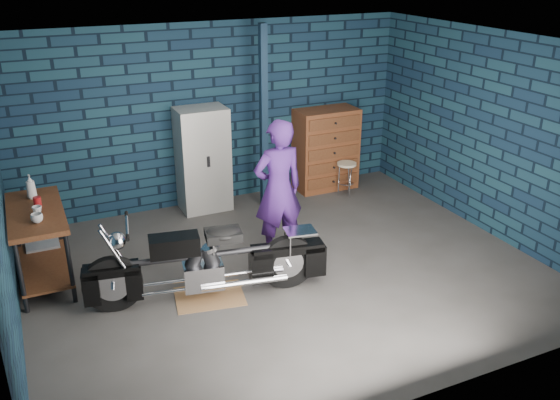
{
  "coord_description": "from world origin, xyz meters",
  "views": [
    {
      "loc": [
        -2.7,
        -5.72,
        3.62
      ],
      "look_at": [
        0.05,
        0.3,
        0.81
      ],
      "focal_mm": 38.0,
      "sensor_mm": 36.0,
      "label": 1
    }
  ],
  "objects_px": {
    "workbench": "(41,246)",
    "person": "(278,189)",
    "storage_bin": "(44,253)",
    "locker": "(203,160)",
    "shop_stool": "(346,179)",
    "motorcycle": "(208,257)",
    "tool_chest": "(326,149)"
  },
  "relations": [
    {
      "from": "workbench",
      "to": "person",
      "type": "height_order",
      "value": "person"
    },
    {
      "from": "workbench",
      "to": "storage_bin",
      "type": "height_order",
      "value": "workbench"
    },
    {
      "from": "storage_bin",
      "to": "locker",
      "type": "height_order",
      "value": "locker"
    },
    {
      "from": "workbench",
      "to": "shop_stool",
      "type": "relative_size",
      "value": 2.55
    },
    {
      "from": "workbench",
      "to": "storage_bin",
      "type": "distance_m",
      "value": 0.6
    },
    {
      "from": "shop_stool",
      "to": "motorcycle",
      "type": "bearing_deg",
      "value": -146.16
    },
    {
      "from": "storage_bin",
      "to": "tool_chest",
      "type": "distance_m",
      "value": 4.51
    },
    {
      "from": "tool_chest",
      "to": "shop_stool",
      "type": "relative_size",
      "value": 2.39
    },
    {
      "from": "motorcycle",
      "to": "shop_stool",
      "type": "distance_m",
      "value": 3.52
    },
    {
      "from": "storage_bin",
      "to": "tool_chest",
      "type": "xyz_separation_m",
      "value": [
        4.41,
        0.76,
        0.53
      ]
    },
    {
      "from": "shop_stool",
      "to": "storage_bin",
      "type": "bearing_deg",
      "value": -176.03
    },
    {
      "from": "workbench",
      "to": "person",
      "type": "xyz_separation_m",
      "value": [
        2.78,
        -0.52,
        0.43
      ]
    },
    {
      "from": "person",
      "to": "tool_chest",
      "type": "relative_size",
      "value": 1.36
    },
    {
      "from": "motorcycle",
      "to": "locker",
      "type": "relative_size",
      "value": 1.48
    },
    {
      "from": "workbench",
      "to": "locker",
      "type": "distance_m",
      "value": 2.71
    },
    {
      "from": "motorcycle",
      "to": "person",
      "type": "xyz_separation_m",
      "value": [
        1.14,
        0.62,
        0.39
      ]
    },
    {
      "from": "workbench",
      "to": "locker",
      "type": "height_order",
      "value": "locker"
    },
    {
      "from": "person",
      "to": "locker",
      "type": "height_order",
      "value": "person"
    },
    {
      "from": "person",
      "to": "motorcycle",
      "type": "bearing_deg",
      "value": 27.44
    },
    {
      "from": "locker",
      "to": "person",
      "type": "bearing_deg",
      "value": -77.29
    },
    {
      "from": "motorcycle",
      "to": "person",
      "type": "bearing_deg",
      "value": 38.76
    },
    {
      "from": "motorcycle",
      "to": "storage_bin",
      "type": "bearing_deg",
      "value": 144.67
    },
    {
      "from": "person",
      "to": "locker",
      "type": "distance_m",
      "value": 1.83
    },
    {
      "from": "motorcycle",
      "to": "storage_bin",
      "type": "relative_size",
      "value": 5.82
    },
    {
      "from": "person",
      "to": "storage_bin",
      "type": "distance_m",
      "value": 3.04
    },
    {
      "from": "tool_chest",
      "to": "shop_stool",
      "type": "xyz_separation_m",
      "value": [
        0.13,
        -0.45,
        -0.38
      ]
    },
    {
      "from": "storage_bin",
      "to": "shop_stool",
      "type": "relative_size",
      "value": 0.72
    },
    {
      "from": "locker",
      "to": "shop_stool",
      "type": "height_order",
      "value": "locker"
    },
    {
      "from": "storage_bin",
      "to": "tool_chest",
      "type": "relative_size",
      "value": 0.3
    },
    {
      "from": "motorcycle",
      "to": "tool_chest",
      "type": "xyz_separation_m",
      "value": [
        2.79,
        2.41,
        0.15
      ]
    },
    {
      "from": "person",
      "to": "storage_bin",
      "type": "bearing_deg",
      "value": -21.56
    },
    {
      "from": "workbench",
      "to": "motorcycle",
      "type": "distance_m",
      "value": 2.0
    }
  ]
}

